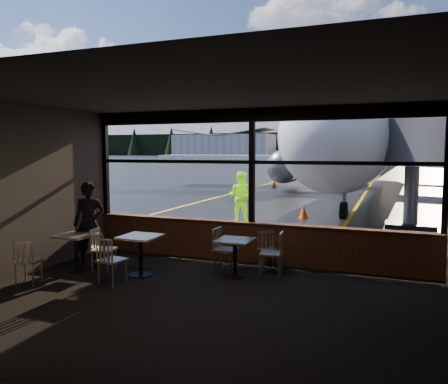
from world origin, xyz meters
The scene contains 32 objects.
ground_plane centered at (0.00, 120.00, 0.00)m, with size 520.00×520.00×0.00m, color black.
carpet_floor centered at (0.00, -3.00, 0.01)m, with size 8.00×6.00×0.01m, color black.
ceiling centered at (0.00, -3.00, 3.50)m, with size 8.00×6.00×0.04m, color #38332D.
wall_left centered at (-4.00, -3.00, 1.75)m, with size 0.04×6.00×3.50m, color #504640.
wall_back centered at (0.00, -6.00, 1.75)m, with size 8.00×0.04×3.50m, color #504640.
window_sill centered at (0.00, 0.00, 0.45)m, with size 8.00×0.28×0.90m, color #4D2717.
window_header centered at (0.00, 0.00, 3.35)m, with size 8.00×0.18×0.30m, color black.
mullion_left centered at (-3.95, 0.00, 2.20)m, with size 0.12×0.12×2.60m, color black.
mullion_centre centered at (0.00, 0.00, 2.20)m, with size 0.12×0.12×2.60m, color black.
mullion_right centered at (3.95, 0.00, 2.20)m, with size 0.12×0.12×2.60m, color black.
window_transom centered at (0.00, 0.00, 2.30)m, with size 8.00×0.10×0.08m, color black.
airliner centered at (1.95, 19.63, 5.57)m, with size 30.41×36.49×11.15m, color white, non-canonical shape.
jet_bridge centered at (3.60, 5.50, 2.36)m, with size 8.84×10.80×4.71m, color #2B2B2D, non-canonical shape.
cafe_table_near centered at (0.04, -1.24, 0.39)m, with size 0.70×0.70×0.77m, color gray, non-canonical shape.
cafe_table_mid centered at (-1.79, -1.85, 0.42)m, with size 0.76×0.76×0.83m, color #A49D96, non-canonical shape.
cafe_table_left centered at (-3.25, -2.06, 0.40)m, with size 0.72×0.72×0.79m, color #A19C94, non-canonical shape.
chair_near_e centered at (0.72, -0.94, 0.46)m, with size 0.50×0.50×0.92m, color beige, non-canonical shape.
chair_near_w centered at (-0.27, -0.96, 0.47)m, with size 0.51×0.51×0.93m, color #B2ADA1, non-canonical shape.
chair_near_n centered at (0.52, -0.46, 0.40)m, with size 0.44×0.44×0.81m, color beige, non-canonical shape.
chair_mid_s centered at (-1.96, -2.58, 0.47)m, with size 0.51×0.51×0.94m, color beige, non-canonical shape.
chair_mid_w centered at (-2.71, -1.84, 0.46)m, with size 0.50×0.50×0.92m, color beige, non-canonical shape.
chair_left_s centered at (-3.49, -3.13, 0.44)m, with size 0.48×0.48×0.89m, color #B7B3A6, non-canonical shape.
passenger centered at (-3.25, -1.61, 0.94)m, with size 0.69×0.45×1.88m, color black.
ground_crew centered at (-2.16, 5.53, 0.90)m, with size 0.88×0.69×1.81m, color #BFF219.
cone_nose centered at (-0.12, 6.96, 0.25)m, with size 0.36×0.36×0.50m, color #E43B07.
cone_wing centered at (-4.64, 20.05, 0.25)m, with size 0.35×0.35×0.49m, color #F35A07.
hangar_left centered at (-70.00, 180.00, 5.50)m, with size 45.00×18.00×11.00m, color silver, non-canonical shape.
hangar_mid centered at (0.00, 185.00, 5.00)m, with size 38.00×15.00×10.00m, color silver, non-canonical shape.
fuel_tank_a centered at (-30.00, 182.00, 3.00)m, with size 8.00×8.00×6.00m, color silver.
fuel_tank_b centered at (-20.00, 182.00, 3.00)m, with size 8.00×8.00×6.00m, color silver.
fuel_tank_c centered at (-10.00, 182.00, 3.00)m, with size 8.00×8.00×6.00m, color silver.
treeline centered at (0.00, 210.00, 6.00)m, with size 360.00×3.00×12.00m, color black.
Camera 1 is at (2.95, -9.42, 2.55)m, focal length 35.00 mm.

